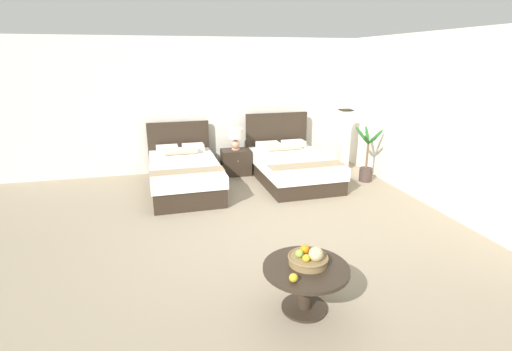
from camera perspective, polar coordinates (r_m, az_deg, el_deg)
ground_plane at (r=5.44m, az=1.94°, el=-8.29°), size 9.41×10.14×0.02m
wall_back at (r=8.14m, az=-4.31°, el=10.64°), size 9.41×0.12×2.76m
wall_side_right at (r=6.71m, az=25.89°, el=7.44°), size 0.12×5.74×2.76m
bed_near_window at (r=7.07m, az=-10.88°, el=0.31°), size 1.30×2.26×1.10m
bed_near_corner at (r=7.47m, az=5.45°, el=1.45°), size 1.43×2.15×1.22m
nightstand at (r=7.83m, az=-3.07°, el=2.05°), size 0.60×0.45×0.53m
table_lamp at (r=7.71m, az=-3.16°, el=6.07°), size 0.31×0.31×0.44m
coffee_table at (r=3.74m, az=7.58°, el=-15.31°), size 0.83×0.83×0.47m
fruit_bowl at (r=3.69m, az=8.10°, el=-12.35°), size 0.39×0.39×0.20m
loose_apple at (r=3.43m, az=5.75°, el=-15.29°), size 0.08×0.08×0.08m
floor_lamp_corner at (r=8.24m, az=13.27°, el=5.24°), size 0.24×0.24×1.33m
potted_palm at (r=7.68m, az=16.52°, el=1.75°), size 0.57×0.59×1.11m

